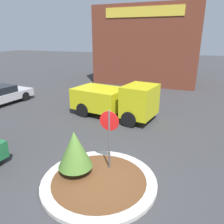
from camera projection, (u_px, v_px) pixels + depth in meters
ground_plane at (99, 183)px, 7.76m from camera, size 120.00×120.00×0.00m
traffic_island at (99, 181)px, 7.73m from camera, size 4.07×4.07×0.14m
stop_sign at (109, 130)px, 7.90m from camera, size 0.73×0.07×2.45m
island_shrub at (75, 149)px, 7.79m from camera, size 1.25×1.25×1.66m
utility_truck at (115, 100)px, 13.77m from camera, size 5.59×3.08×2.23m
storefront_building at (148, 46)px, 23.83m from camera, size 10.64×6.07×7.89m
parked_sedan_silver at (1, 95)px, 16.54m from camera, size 2.32×4.76×1.39m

